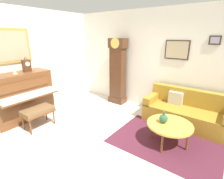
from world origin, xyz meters
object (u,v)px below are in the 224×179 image
piano_bench (38,111)px  grandfather_clock (118,73)px  couch (185,112)px  teacup (15,73)px  green_jug (163,119)px  coffee_table (170,125)px  mantel_clock (26,65)px  piano (22,96)px

piano_bench → grandfather_clock: 2.54m
couch → teacup: 4.24m
grandfather_clock → green_jug: (1.96, -1.25, -0.43)m
grandfather_clock → green_jug: bearing=-32.6°
green_jug → piano_bench: bearing=-156.0°
grandfather_clock → coffee_table: 2.48m
coffee_table → grandfather_clock: bearing=149.7°
grandfather_clock → teacup: grandfather_clock is taller
grandfather_clock → green_jug: size_ratio=8.46×
grandfather_clock → mantel_clock: size_ratio=5.34×
couch → piano: bearing=-147.6°
coffee_table → green_jug: bearing=-165.8°
couch → mantel_clock: bearing=-150.4°
green_jug → grandfather_clock: bearing=147.4°
teacup → green_jug: bearing=20.2°
couch → green_jug: couch is taller
piano → mantel_clock: size_ratio=3.79×
coffee_table → mantel_clock: mantel_clock is taller
piano → teacup: teacup is taller
piano → couch: piano is taller
grandfather_clock → teacup: 2.79m
teacup → coffee_table: bearing=20.0°
couch → teacup: (-3.44, -2.29, 0.93)m
grandfather_clock → mantel_clock: 2.55m
grandfather_clock → mantel_clock: grandfather_clock is taller
coffee_table → piano: bearing=-161.4°
piano_bench → green_jug: size_ratio=2.92×
piano_bench → couch: 3.55m
grandfather_clock → couch: size_ratio=1.07×
couch → green_jug: size_ratio=7.92×
piano → grandfather_clock: 2.74m
piano → mantel_clock: 0.81m
grandfather_clock → couch: bearing=-4.4°
piano_bench → teacup: (-0.68, -0.05, 0.84)m
coffee_table → teacup: bearing=-160.0°
piano_bench → green_jug: (2.58, 1.15, 0.13)m
piano_bench → grandfather_clock: size_ratio=0.34×
green_jug → piano: bearing=-161.3°
piano → couch: size_ratio=0.76×
piano_bench → teacup: teacup is taller
teacup → couch: bearing=33.7°
piano_bench → couch: couch is taller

